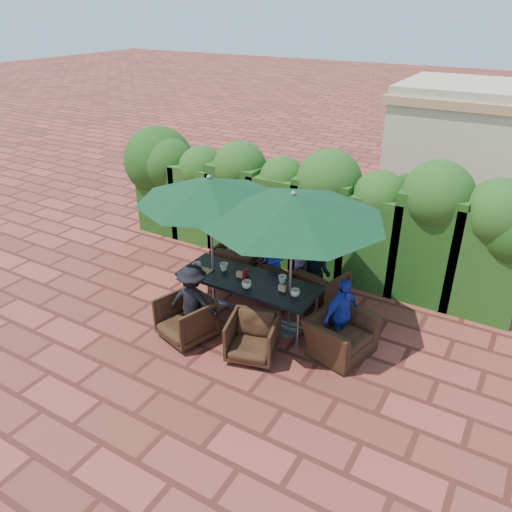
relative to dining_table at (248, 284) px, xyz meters
The scene contains 31 objects.
ground 0.69m from the dining_table, behind, with size 80.00×80.00×0.00m, color brown.
dining_table is the anchor object (origin of this frame).
umbrella_left 1.70m from the dining_table, behind, with size 2.41×2.41×2.46m.
umbrella_right 1.72m from the dining_table, ahead, with size 2.85×2.85×2.46m.
chair_far_left 1.32m from the dining_table, 129.02° to the left, with size 0.84×0.79×0.87m, color black.
chair_far_mid 1.07m from the dining_table, 83.86° to the left, with size 0.70×0.66×0.72m, color black.
chair_far_right 1.40m from the dining_table, 49.42° to the left, with size 0.76×0.72×0.79m, color black.
chair_near_left 1.19m from the dining_table, 119.35° to the right, with size 0.77×0.72×0.79m, color black.
chair_near_right 1.11m from the dining_table, 55.32° to the right, with size 0.73×0.68×0.75m, color black.
chair_end_right 1.74m from the dining_table, ahead, with size 0.98×0.63×0.85m, color black.
adult_far_left 1.27m from the dining_table, 129.77° to the left, with size 0.66×0.39×1.34m, color silver.
adult_far_mid 0.87m from the dining_table, 88.68° to the left, with size 0.47×0.38×1.31m, color #1C2E99.
adult_far_right 1.28m from the dining_table, 52.56° to the left, with size 0.57×0.35×1.19m, color black.
adult_near_left 1.02m from the dining_table, 117.62° to the right, with size 0.83×0.38×1.30m, color black.
adult_end_right 1.67m from the dining_table, ahead, with size 0.73×0.37×1.25m, color #1C2E99.
child_left 1.20m from the dining_table, 113.84° to the left, with size 0.32×0.26×0.90m, color #D74C8B.
child_right 1.14m from the dining_table, 66.34° to the left, with size 0.32×0.26×0.88m, color #9554B7.
pedestrian_a 4.46m from the dining_table, 71.55° to the left, with size 1.57×0.56×1.69m, color green.
pedestrian_b 4.98m from the dining_table, 59.37° to the left, with size 0.80×0.49×1.66m, color #D74C8B.
pedestrian_c 5.63m from the dining_table, 50.69° to the left, with size 1.12×0.52×1.76m, color #96949D.
cup_a 0.99m from the dining_table, behind, with size 0.15×0.15×0.12m, color beige.
cup_b 0.56m from the dining_table, behind, with size 0.15×0.15×0.14m, color beige.
cup_c 0.30m from the dining_table, 64.32° to the right, with size 0.16×0.16×0.13m, color beige.
cup_d 0.59m from the dining_table, 20.46° to the left, with size 0.14×0.14×0.13m, color beige.
cup_e 0.92m from the dining_table, ahead, with size 0.15×0.15×0.12m, color beige.
ketchup_bottle 0.18m from the dining_table, behind, with size 0.04×0.04×0.17m, color #B20C0A.
sauce_bottle 0.20m from the dining_table, 127.13° to the left, with size 0.04×0.04×0.17m, color #4C230C.
serving_tray 0.88m from the dining_table, 169.35° to the right, with size 0.35×0.25×0.02m, color #A27A4E.
number_block_left 0.21m from the dining_table, behind, with size 0.12×0.06×0.10m, color tan.
number_block_right 0.67m from the dining_table, ahead, with size 0.12×0.06×0.10m, color tan.
hedge_wall 2.44m from the dining_table, 94.73° to the left, with size 9.10×1.60×2.56m.
Camera 1 is at (3.93, -6.19, 4.92)m, focal length 35.00 mm.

